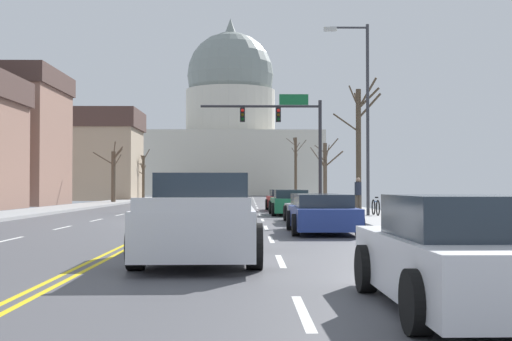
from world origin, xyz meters
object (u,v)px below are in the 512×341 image
pickup_truck_near_04 (201,220)px  sedan_near_01 (290,203)px  sedan_near_03 (323,214)px  sedan_near_02 (313,209)px  sedan_near_05 (466,257)px  sedan_oncoming_01 (199,195)px  sedan_oncoming_02 (202,194)px  street_lamp_right (362,104)px  sedan_oncoming_00 (188,197)px  bicycle_parked (376,207)px  pedestrian_00 (358,193)px  sedan_near_00 (285,201)px  signal_gantry (287,127)px

pickup_truck_near_04 → sedan_near_01: bearing=81.3°
sedan_near_03 → sedan_near_02: bearing=87.5°
sedan_near_05 → sedan_oncoming_01: size_ratio=0.93×
pickup_truck_near_04 → sedan_oncoming_01: pickup_truck_near_04 is taller
sedan_near_02 → sedan_oncoming_02: bearing=99.3°
street_lamp_right → sedan_oncoming_00: (-9.84, 23.80, -4.50)m
sedan_near_01 → bicycle_parked: 4.86m
sedan_near_01 → pedestrian_00: pedestrian_00 is taller
sedan_near_00 → sedan_near_03: sedan_near_00 is taller
sedan_near_02 → sedan_near_00: bearing=91.7°
sedan_near_01 → sedan_near_02: sedan_near_01 is taller
sedan_near_01 → sedan_near_03: sedan_near_01 is taller
pickup_truck_near_04 → sedan_oncoming_00: bearing=95.4°
signal_gantry → sedan_near_00: size_ratio=1.69×
sedan_near_00 → sedan_near_02: bearing=-88.3°
signal_gantry → sedan_oncoming_01: size_ratio=1.74×
street_lamp_right → pickup_truck_near_04: (-6.03, -16.26, -4.34)m
sedan_near_00 → pickup_truck_near_04: 26.08m
sedan_near_00 → bicycle_parked: size_ratio=2.64×
street_lamp_right → bicycle_parked: street_lamp_right is taller
bicycle_parked → street_lamp_right: bearing=-146.7°
sedan_near_03 → sedan_near_00: bearing=90.4°
sedan_near_03 → sedan_oncoming_01: sedan_oncoming_01 is taller
pickup_truck_near_04 → sedan_near_02: bearing=75.0°
pickup_truck_near_04 → bicycle_parked: pickup_truck_near_04 is taller
pedestrian_00 → street_lamp_right: bearing=-95.9°
sedan_near_02 → sedan_oncoming_01: sedan_oncoming_01 is taller
sedan_oncoming_00 → sedan_oncoming_02: 18.66m
sedan_near_05 → bicycle_parked: (3.22, 22.37, -0.13)m
sedan_oncoming_01 → pedestrian_00: 31.00m
sedan_oncoming_02 → sedan_oncoming_01: bearing=-87.6°
sedan_near_03 → sedan_oncoming_00: 33.68m
signal_gantry → street_lamp_right: (2.51, -14.02, -0.23)m
street_lamp_right → sedan_oncoming_00: size_ratio=1.82×
sedan_near_03 → sedan_oncoming_02: size_ratio=1.00×
street_lamp_right → bicycle_parked: bearing=33.3°
bicycle_parked → sedan_near_03: bearing=-109.8°
sedan_near_00 → sedan_oncoming_01: (-6.66, 23.12, -0.01)m
street_lamp_right → sedan_near_05: 22.54m
sedan_near_02 → sedan_near_05: (-0.03, -18.67, 0.07)m
sedan_near_00 → sedan_near_05: 31.58m
bicycle_parked → sedan_oncoming_02: bearing=104.2°
sedan_near_02 → sedan_near_03: sedan_near_03 is taller
sedan_near_01 → pickup_truck_near_04: pickup_truck_near_04 is taller
pickup_truck_near_04 → sedan_near_05: 6.65m
signal_gantry → pedestrian_00: size_ratio=4.62×
pedestrian_00 → bicycle_parked: 3.05m
sedan_near_01 → sedan_oncoming_00: 21.29m
sedan_oncoming_00 → sedan_near_00: bearing=-64.0°
sedan_near_03 → pickup_truck_near_04: 7.83m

